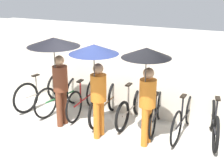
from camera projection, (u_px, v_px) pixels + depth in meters
The scene contains 13 objects.
ground_plane at pixel (94, 145), 6.13m from camera, with size 30.00×30.00×0.00m, color #B7B2A8.
back_wall at pixel (126, 72), 7.25m from camera, with size 12.18×0.12×2.08m.
parked_bicycle_0 at pixel (43, 91), 7.89m from camera, with size 0.55×1.80×1.04m.
parked_bicycle_1 at pixel (62, 95), 7.63m from camera, with size 0.50×1.80×1.02m.
parked_bicycle_2 at pixel (84, 98), 7.44m from camera, with size 0.44×1.74×0.99m.
parked_bicycle_3 at pixel (106, 103), 7.16m from camera, with size 0.44×1.81×1.06m.
parked_bicycle_4 at pixel (131, 107), 7.00m from camera, with size 0.44×1.65×1.05m.
parked_bicycle_5 at pixel (157, 111), 6.75m from camera, with size 0.44×1.69×0.97m.
parked_bicycle_6 at pixel (184, 117), 6.48m from camera, with size 0.44×1.81×1.04m.
parked_bicycle_7 at pixel (214, 122), 6.27m from camera, with size 0.51×1.67×1.03m.
pedestrian_leading at pixel (56, 56), 6.39m from camera, with size 1.08×1.08×1.99m.
pedestrian_center at pixel (96, 67), 5.91m from camera, with size 0.94×0.94×1.97m.
pedestrian_trailing at pixel (147, 72), 5.63m from camera, with size 0.90×0.90×1.97m.
Camera 1 is at (2.53, -4.77, 3.16)m, focal length 50.00 mm.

